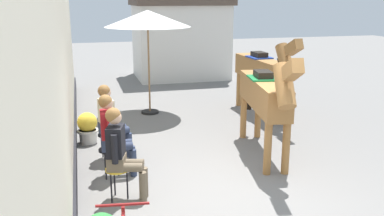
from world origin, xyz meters
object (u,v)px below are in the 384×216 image
at_px(seated_visitor_middle, 112,131).
at_px(saddled_horse_near, 266,95).
at_px(saddled_horse_far, 263,70).
at_px(cafe_parasol, 148,19).
at_px(seated_visitor_far, 110,118).
at_px(seated_visitor_near, 121,149).
at_px(flower_planter_farthest, 87,127).

xyz_separation_m(seated_visitor_middle, saddled_horse_near, (2.78, 0.22, 0.38)).
relative_size(seated_visitor_middle, saddled_horse_near, 0.47).
distance_m(seated_visitor_middle, saddled_horse_far, 4.81).
xyz_separation_m(saddled_horse_near, cafe_parasol, (-1.55, 3.53, 1.20)).
bearing_deg(seated_visitor_middle, saddled_horse_far, 35.97).
relative_size(saddled_horse_near, cafe_parasol, 1.15).
bearing_deg(seated_visitor_far, saddled_horse_near, -12.18).
height_order(seated_visitor_middle, seated_visitor_far, same).
bearing_deg(saddled_horse_near, seated_visitor_far, 167.82).
xyz_separation_m(seated_visitor_middle, seated_visitor_far, (0.03, 0.82, 0.00)).
bearing_deg(saddled_horse_far, cafe_parasol, 160.67).
distance_m(seated_visitor_near, seated_visitor_middle, 0.88).
distance_m(seated_visitor_near, seated_visitor_far, 1.70).
bearing_deg(seated_visitor_middle, flower_planter_farthest, 101.55).
xyz_separation_m(saddled_horse_far, cafe_parasol, (-2.66, 0.93, 1.20)).
height_order(seated_visitor_far, cafe_parasol, cafe_parasol).
bearing_deg(flower_planter_farthest, seated_visitor_middle, -78.45).
xyz_separation_m(seated_visitor_near, flower_planter_farthest, (-0.42, 2.68, -0.44)).
relative_size(seated_visitor_near, saddled_horse_far, 0.46).
bearing_deg(saddled_horse_near, flower_planter_farthest, 153.36).
distance_m(saddled_horse_near, saddled_horse_far, 2.82).
height_order(seated_visitor_middle, cafe_parasol, cafe_parasol).
height_order(seated_visitor_far, saddled_horse_near, saddled_horse_near).
height_order(saddled_horse_far, cafe_parasol, cafe_parasol).
distance_m(seated_visitor_middle, seated_visitor_far, 0.82).
bearing_deg(saddled_horse_far, flower_planter_farthest, -166.55).
height_order(seated_visitor_far, saddled_horse_far, saddled_horse_far).
xyz_separation_m(seated_visitor_near, cafe_parasol, (1.18, 4.63, 1.59)).
bearing_deg(cafe_parasol, saddled_horse_near, -66.25).
bearing_deg(cafe_parasol, seated_visitor_middle, -108.09).
bearing_deg(seated_visitor_far, flower_planter_farthest, 111.94).
height_order(seated_visitor_middle, saddled_horse_far, saddled_horse_far).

